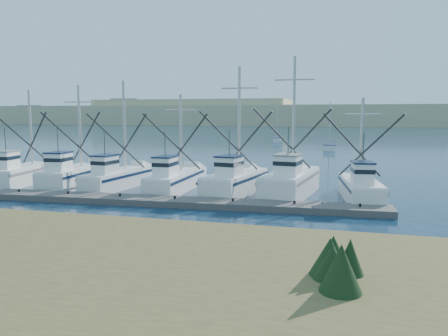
# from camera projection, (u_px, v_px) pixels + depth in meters

# --- Properties ---
(ground) EXTENTS (500.00, 500.00, 0.00)m
(ground) POSITION_uv_depth(u_px,v_px,m) (228.00, 230.00, 23.14)
(ground) COLOR #0C2235
(ground) RESTS_ON ground
(floating_dock) EXTENTS (32.16, 3.51, 0.43)m
(floating_dock) POSITION_uv_depth(u_px,v_px,m) (147.00, 200.00, 29.89)
(floating_dock) COLOR #5D5753
(floating_dock) RESTS_ON ground
(dune_ridge) EXTENTS (360.00, 60.00, 10.00)m
(dune_ridge) POSITION_uv_depth(u_px,v_px,m) (328.00, 115.00, 223.99)
(dune_ridge) COLOR tan
(dune_ridge) RESTS_ON ground
(trawler_fleet) EXTENTS (31.44, 8.36, 10.42)m
(trawler_fleet) POSITION_uv_depth(u_px,v_px,m) (178.00, 179.00, 34.47)
(trawler_fleet) COLOR white
(trawler_fleet) RESTS_ON ground
(sailboat_near) EXTENTS (2.17, 6.62, 8.10)m
(sailboat_near) POSITION_uv_depth(u_px,v_px,m) (329.00, 147.00, 74.18)
(sailboat_near) COLOR white
(sailboat_near) RESTS_ON ground
(sailboat_far) EXTENTS (2.60, 5.83, 8.10)m
(sailboat_far) POSITION_uv_depth(u_px,v_px,m) (277.00, 139.00, 94.53)
(sailboat_far) COLOR white
(sailboat_far) RESTS_ON ground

